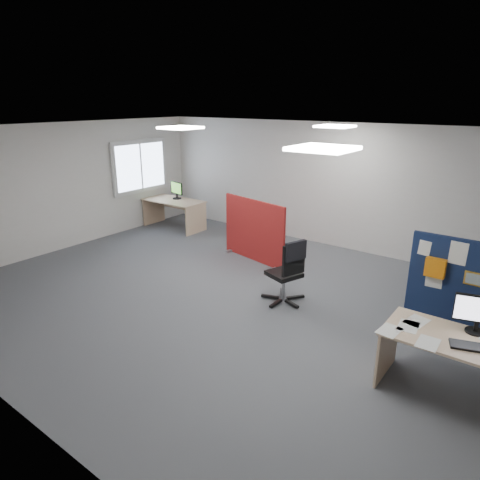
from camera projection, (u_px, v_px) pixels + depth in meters
The scene contains 16 objects.
floor at pixel (231, 298), 7.11m from camera, with size 9.00×9.00×0.00m, color #54575C.
ceiling at pixel (230, 131), 6.26m from camera, with size 9.00×7.00×0.02m, color white.
wall_back at pixel (329, 186), 9.34m from camera, with size 9.00×0.02×2.70m, color silver.
wall_front at pixel (2, 300), 4.03m from camera, with size 9.00×0.02×2.70m, color silver.
wall_left at pixel (67, 186), 9.25m from camera, with size 0.02×7.00×2.70m, color silver.
window at pixel (140, 166), 10.67m from camera, with size 0.06×1.70×1.30m.
ceiling_lights at pixel (274, 132), 6.59m from camera, with size 4.10×4.10×0.04m.
navy_divider at pixel (478, 298), 5.43m from camera, with size 1.80×0.30×1.56m.
main_desk at pixel (469, 355), 4.54m from camera, with size 1.73×0.77×0.73m.
monitor_main at pixel (479, 312), 4.59m from camera, with size 0.49×0.21×0.44m.
keyboard at pixel (474, 347), 4.37m from camera, with size 0.45×0.18×0.03m, color black.
red_divider at pixel (254, 231), 8.63m from camera, with size 1.65×0.39×1.26m.
second_desk at pixel (175, 207), 10.85m from camera, with size 1.57×0.79×0.73m.
monitor_second at pixel (177, 190), 10.82m from camera, with size 0.47×0.22×0.43m.
office_chair at pixel (289, 268), 6.73m from camera, with size 0.72×0.69×1.08m.
desk_papers at pixel (453, 339), 4.53m from camera, with size 1.56×0.86×0.00m.
Camera 1 is at (3.99, -5.07, 3.15)m, focal length 32.00 mm.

